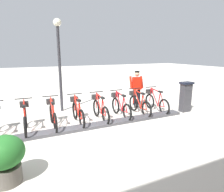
% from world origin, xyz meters
% --- Properties ---
extents(ground_plane, '(60.00, 60.00, 0.00)m').
position_xyz_m(ground_plane, '(0.00, 0.00, 0.00)').
color(ground_plane, beige).
extents(dock_rail_base, '(0.44, 8.56, 0.10)m').
position_xyz_m(dock_rail_base, '(0.00, 0.00, 0.05)').
color(dock_rail_base, '#47474C').
rests_on(dock_rail_base, ground).
extents(payment_kiosk, '(0.36, 0.52, 1.28)m').
position_xyz_m(payment_kiosk, '(0.05, -4.81, 0.67)').
color(payment_kiosk, '#38383D').
rests_on(payment_kiosk, ground).
extents(bike_docked_0, '(1.72, 0.54, 1.02)m').
position_xyz_m(bike_docked_0, '(0.62, -3.69, 0.43)').
color(bike_docked_0, black).
rests_on(bike_docked_0, ground).
extents(bike_docked_1, '(1.72, 0.54, 1.02)m').
position_xyz_m(bike_docked_1, '(0.62, -2.82, 0.43)').
color(bike_docked_1, black).
rests_on(bike_docked_1, ground).
extents(bike_docked_2, '(1.72, 0.54, 1.02)m').
position_xyz_m(bike_docked_2, '(0.62, -1.96, 0.43)').
color(bike_docked_2, black).
rests_on(bike_docked_2, ground).
extents(bike_docked_3, '(1.72, 0.54, 1.02)m').
position_xyz_m(bike_docked_3, '(0.62, -1.10, 0.43)').
color(bike_docked_3, black).
rests_on(bike_docked_3, ground).
extents(bike_docked_4, '(1.72, 0.54, 1.02)m').
position_xyz_m(bike_docked_4, '(0.62, -0.23, 0.43)').
color(bike_docked_4, black).
rests_on(bike_docked_4, ground).
extents(bike_docked_5, '(1.72, 0.54, 1.02)m').
position_xyz_m(bike_docked_5, '(0.62, 0.63, 0.43)').
color(bike_docked_5, black).
rests_on(bike_docked_5, ground).
extents(bike_docked_6, '(1.72, 0.54, 1.02)m').
position_xyz_m(bike_docked_6, '(0.62, 1.49, 0.43)').
color(bike_docked_6, black).
rests_on(bike_docked_6, ground).
extents(worker_near_rack, '(0.58, 0.69, 1.66)m').
position_xyz_m(worker_near_rack, '(1.66, -3.37, 0.91)').
color(worker_near_rack, white).
rests_on(worker_near_rack, ground).
extents(lamp_post, '(0.32, 0.32, 3.82)m').
position_xyz_m(lamp_post, '(2.41, -0.04, 2.51)').
color(lamp_post, '#2D2D33').
rests_on(lamp_post, ground).
extents(planter_bush, '(0.76, 0.76, 0.97)m').
position_xyz_m(planter_bush, '(-2.05, 1.96, 0.54)').
color(planter_bush, '#59544C').
rests_on(planter_bush, ground).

